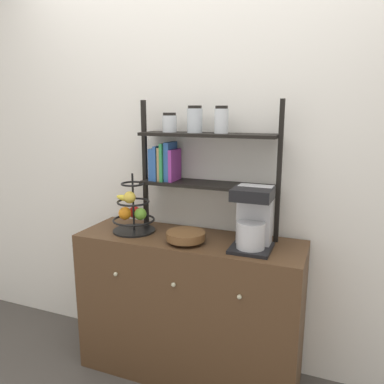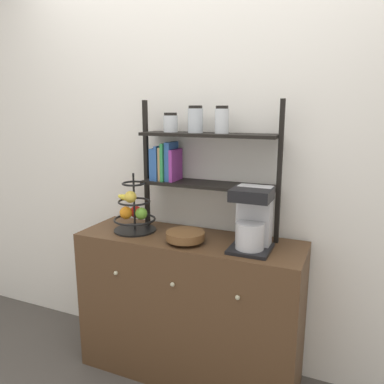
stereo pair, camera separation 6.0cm
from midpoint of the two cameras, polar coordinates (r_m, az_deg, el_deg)
The scene contains 6 objects.
wall_back at distance 2.25m, azimuth 1.15°, elevation 5.76°, with size 7.00×0.05×2.60m, color silver.
sideboard at distance 2.30m, azimuth -1.26°, elevation -17.11°, with size 1.28×0.43×0.86m.
coffee_maker at distance 1.94m, azimuth 8.41°, elevation -4.07°, with size 0.21×0.22×0.33m.
fruit_stand at distance 2.23m, azimuth -9.80°, elevation -3.03°, with size 0.25×0.25×0.35m.
wooden_bowl at distance 2.04m, azimuth -1.80°, elevation -6.76°, with size 0.21×0.21×0.06m.
shelf_hutch at distance 2.14m, azimuth -0.79°, elevation 5.87°, with size 0.82×0.20×0.76m.
Camera 1 is at (0.75, -1.65, 1.56)m, focal length 35.00 mm.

